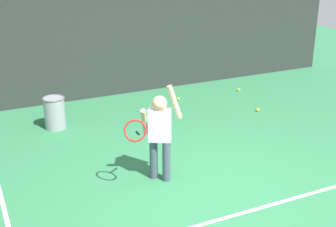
# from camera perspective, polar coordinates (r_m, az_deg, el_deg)

# --- Properties ---
(ground_plane) EXTENTS (20.00, 20.00, 0.00)m
(ground_plane) POSITION_cam_1_polar(r_m,az_deg,el_deg) (6.00, 6.05, -10.31)
(ground_plane) COLOR #2D7247
(court_line_baseline) EXTENTS (9.00, 0.05, 0.00)m
(court_line_baseline) POSITION_cam_1_polar(r_m,az_deg,el_deg) (5.68, 8.45, -12.38)
(court_line_baseline) COLOR white
(court_line_baseline) RESTS_ON ground
(court_line_sideline) EXTENTS (0.05, 9.00, 0.00)m
(court_line_sideline) POSITION_cam_1_polar(r_m,az_deg,el_deg) (6.18, -19.90, -10.54)
(court_line_sideline) COLOR white
(court_line_sideline) RESTS_ON ground
(back_fence_windscreen) EXTENTS (11.14, 0.08, 3.57)m
(back_fence_windscreen) POSITION_cam_1_polar(r_m,az_deg,el_deg) (9.37, -8.23, 12.64)
(back_fence_windscreen) COLOR #282D2B
(back_fence_windscreen) RESTS_ON ground
(fence_post_2) EXTENTS (0.09, 0.09, 3.72)m
(fence_post_2) POSITION_cam_1_polar(r_m,az_deg,el_deg) (9.42, -8.37, 13.13)
(fence_post_2) COLOR slate
(fence_post_2) RESTS_ON ground
(tennis_player) EXTENTS (0.88, 0.54, 1.35)m
(tennis_player) POSITION_cam_1_polar(r_m,az_deg,el_deg) (6.05, -1.15, -2.16)
(tennis_player) COLOR #3F4C59
(tennis_player) RESTS_ON ground
(ball_hopper) EXTENTS (0.38, 0.38, 0.56)m
(ball_hopper) POSITION_cam_1_polar(r_m,az_deg,el_deg) (8.16, -13.93, 0.13)
(ball_hopper) COLOR gray
(ball_hopper) RESTS_ON ground
(tennis_ball_1) EXTENTS (0.07, 0.07, 0.07)m
(tennis_ball_1) POSITION_cam_1_polar(r_m,az_deg,el_deg) (9.39, 1.31, 1.84)
(tennis_ball_1) COLOR #CCE033
(tennis_ball_1) RESTS_ON ground
(tennis_ball_2) EXTENTS (0.07, 0.07, 0.07)m
(tennis_ball_2) POSITION_cam_1_polar(r_m,az_deg,el_deg) (8.95, 11.11, 0.47)
(tennis_ball_2) COLOR #CCE033
(tennis_ball_2) RESTS_ON ground
(tennis_ball_3) EXTENTS (0.07, 0.07, 0.07)m
(tennis_ball_3) POSITION_cam_1_polar(r_m,az_deg,el_deg) (10.08, 8.80, 2.95)
(tennis_ball_3) COLOR #CCE033
(tennis_ball_3) RESTS_ON ground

